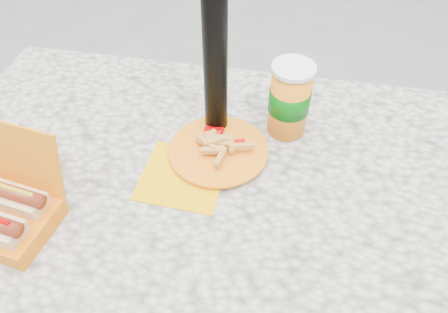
# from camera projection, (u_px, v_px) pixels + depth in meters

# --- Properties ---
(picnic_table) EXTENTS (1.20, 0.80, 0.75)m
(picnic_table) POSITION_uv_depth(u_px,v_px,m) (203.00, 212.00, 0.98)
(picnic_table) COLOR beige
(picnic_table) RESTS_ON ground
(fries_plate) EXTENTS (0.26, 0.27, 0.04)m
(fries_plate) POSITION_uv_depth(u_px,v_px,m) (215.00, 151.00, 0.94)
(fries_plate) COLOR #ECAB00
(fries_plate) RESTS_ON picnic_table
(soda_cup) EXTENTS (0.09, 0.09, 0.17)m
(soda_cup) POSITION_uv_depth(u_px,v_px,m) (289.00, 100.00, 0.94)
(soda_cup) COLOR orange
(soda_cup) RESTS_ON picnic_table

